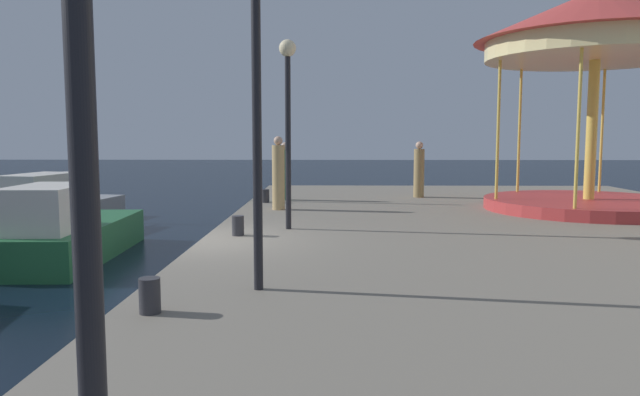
{
  "coord_description": "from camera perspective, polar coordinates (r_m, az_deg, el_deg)",
  "views": [
    {
      "loc": [
        2.51,
        -11.32,
        2.77
      ],
      "look_at": [
        2.24,
        3.31,
        1.26
      ],
      "focal_mm": 33.32,
      "sensor_mm": 36.0,
      "label": 1
    }
  ],
  "objects": [
    {
      "name": "person_near_carousel",
      "position": [
        18.53,
        -3.37,
        2.41
      ],
      "size": [
        0.34,
        0.34,
        1.8
      ],
      "color": "#387247",
      "rests_on": "quay_dock"
    },
    {
      "name": "bollard_south",
      "position": [
        7.0,
        -16.04,
        -9.0
      ],
      "size": [
        0.24,
        0.24,
        0.4
      ],
      "primitive_type": "cylinder",
      "color": "#2D2D33",
      "rests_on": "quay_dock"
    },
    {
      "name": "bollard_center",
      "position": [
        17.89,
        -5.27,
        0.2
      ],
      "size": [
        0.24,
        0.24,
        0.4
      ],
      "primitive_type": "cylinder",
      "color": "#2D2D33",
      "rests_on": "quay_dock"
    },
    {
      "name": "quay_dock",
      "position": [
        12.34,
        21.58,
        -5.59
      ],
      "size": [
        13.64,
        25.34,
        0.8
      ],
      "primitive_type": "cube",
      "color": "gray",
      "rests_on": "ground"
    },
    {
      "name": "lamp_post_mid_promenade",
      "position": [
        7.64,
        -6.15,
        13.22
      ],
      "size": [
        0.36,
        0.36,
        4.31
      ],
      "color": "black",
      "rests_on": "quay_dock"
    },
    {
      "name": "person_by_the_water",
      "position": [
        16.08,
        -4.02,
        2.2
      ],
      "size": [
        0.34,
        0.34,
        1.99
      ],
      "color": "tan",
      "rests_on": "quay_dock"
    },
    {
      "name": "carousel",
      "position": [
        17.61,
        24.96,
        13.15
      ],
      "size": [
        6.26,
        6.26,
        5.8
      ],
      "color": "#B23333",
      "rests_on": "quay_dock"
    },
    {
      "name": "sailboat_grey",
      "position": [
        20.14,
        -24.33,
        -0.7
      ],
      "size": [
        2.64,
        5.43,
        7.6
      ],
      "color": "gray",
      "rests_on": "ground"
    },
    {
      "name": "ground_plane",
      "position": [
        11.92,
        -11.22,
        -7.65
      ],
      "size": [
        120.0,
        120.0,
        0.0
      ],
      "primitive_type": "plane",
      "color": "black"
    },
    {
      "name": "bollard_north",
      "position": [
        11.99,
        -7.88,
        -2.64
      ],
      "size": [
        0.24,
        0.24,
        0.4
      ],
      "primitive_type": "cylinder",
      "color": "#2D2D33",
      "rests_on": "quay_dock"
    },
    {
      "name": "motorboat_green",
      "position": [
        14.47,
        -23.24,
        -3.04
      ],
      "size": [
        2.08,
        5.02,
        1.76
      ],
      "color": "#236638",
      "rests_on": "ground"
    },
    {
      "name": "person_far_corner",
      "position": [
        19.61,
        9.49,
        2.56
      ],
      "size": [
        0.34,
        0.34,
        1.82
      ],
      "color": "#937A4C",
      "rests_on": "quay_dock"
    },
    {
      "name": "lamp_post_far_end",
      "position": [
        12.65,
        -3.11,
        9.45
      ],
      "size": [
        0.36,
        0.36,
        3.99
      ],
      "color": "black",
      "rests_on": "quay_dock"
    }
  ]
}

